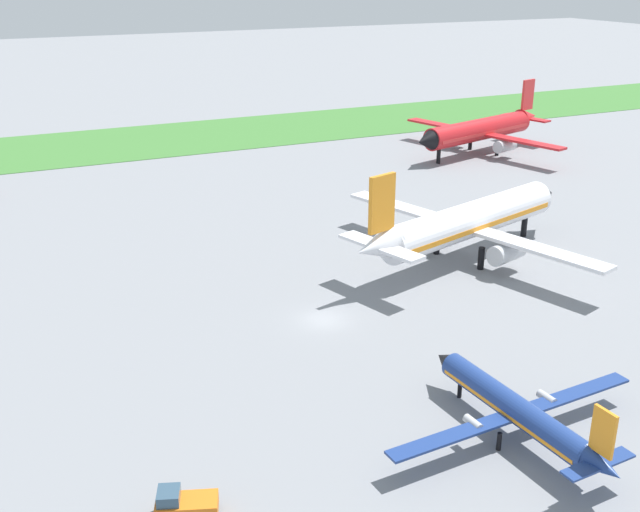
{
  "coord_description": "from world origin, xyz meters",
  "views": [
    {
      "loc": [
        -26.87,
        -56.67,
        30.44
      ],
      "look_at": [
        3.21,
        7.68,
        3.0
      ],
      "focal_mm": 42.88,
      "sensor_mm": 36.0,
      "label": 1
    }
  ],
  "objects_px": {
    "airplane_parked_jet_far": "(481,130)",
    "pushback_tug_near_gate": "(184,505)",
    "airplane_midfield_jet": "(467,222)",
    "airplane_foreground_turboprop": "(517,409)"
  },
  "relations": [
    {
      "from": "airplane_parked_jet_far",
      "to": "pushback_tug_near_gate",
      "type": "xyz_separation_m",
      "value": [
        -70.25,
        -67.62,
        -3.12
      ]
    },
    {
      "from": "airplane_parked_jet_far",
      "to": "airplane_midfield_jet",
      "type": "bearing_deg",
      "value": 36.46
    },
    {
      "from": "airplane_midfield_jet",
      "to": "pushback_tug_near_gate",
      "type": "height_order",
      "value": "airplane_midfield_jet"
    },
    {
      "from": "airplane_foreground_turboprop",
      "to": "airplane_midfield_jet",
      "type": "bearing_deg",
      "value": -32.88
    },
    {
      "from": "airplane_midfield_jet",
      "to": "pushback_tug_near_gate",
      "type": "bearing_deg",
      "value": -161.31
    },
    {
      "from": "pushback_tug_near_gate",
      "to": "airplane_foreground_turboprop",
      "type": "bearing_deg",
      "value": -164.26
    },
    {
      "from": "airplane_midfield_jet",
      "to": "pushback_tug_near_gate",
      "type": "xyz_separation_m",
      "value": [
        -39.18,
        -27.74,
        -3.37
      ]
    },
    {
      "from": "airplane_foreground_turboprop",
      "to": "airplane_parked_jet_far",
      "type": "distance_m",
      "value": 84.12
    },
    {
      "from": "airplane_foreground_turboprop",
      "to": "airplane_parked_jet_far",
      "type": "xyz_separation_m",
      "value": [
        47.63,
        69.31,
        1.79
      ]
    },
    {
      "from": "airplane_foreground_turboprop",
      "to": "airplane_parked_jet_far",
      "type": "relative_size",
      "value": 0.66
    }
  ]
}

